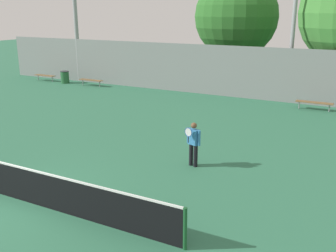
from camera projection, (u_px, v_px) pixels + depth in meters
ground_plane at (22, 200)px, 11.05m from camera, size 100.00×100.00×0.00m
tennis_net at (20, 183)px, 10.90m from camera, size 10.22×0.09×1.03m
tennis_player at (193, 142)px, 13.23m from camera, size 0.55×0.47×1.54m
bench_courtside_near at (45, 76)px, 29.45m from camera, size 1.78×0.40×0.44m
bench_courtside_far at (91, 80)px, 27.51m from camera, size 1.85×0.40×0.44m
bench_adjacent_court at (314, 103)px, 20.86m from camera, size 1.91×0.40×0.44m
light_pole_near_left at (295, 9)px, 21.80m from camera, size 0.90×0.60×8.55m
light_pole_far_right at (75, 8)px, 28.18m from camera, size 0.90×0.60×9.24m
trash_bin at (65, 77)px, 28.57m from camera, size 0.63×0.63×0.88m
back_fence at (222, 71)px, 24.09m from camera, size 34.92×0.06×3.09m
tree_green_tall at (236, 16)px, 27.94m from camera, size 5.93×5.93×7.66m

